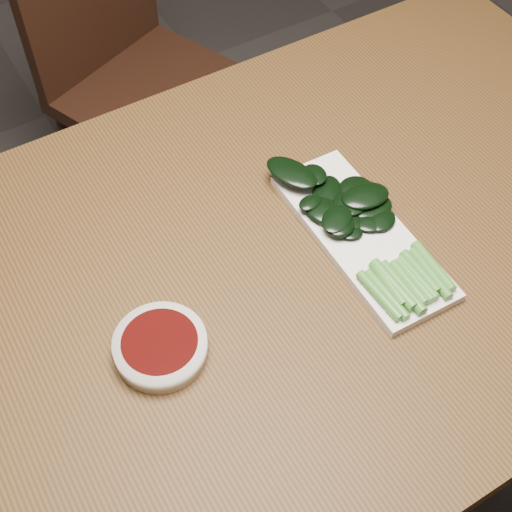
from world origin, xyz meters
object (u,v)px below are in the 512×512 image
at_px(table, 264,293).
at_px(sauce_bowl, 161,347).
at_px(serving_plate, 362,236).
at_px(gai_lan, 363,228).
at_px(chair_far, 132,65).

relative_size(table, sauce_bowl, 11.84).
bearing_deg(serving_plate, gai_lan, 121.11).
relative_size(chair_far, sauce_bowl, 7.53).
bearing_deg(gai_lan, table, 167.73).
height_order(table, chair_far, chair_far).
bearing_deg(chair_far, gai_lan, -112.14).
xyz_separation_m(table, gai_lan, (0.14, -0.03, 0.10)).
relative_size(table, gai_lan, 4.18).
height_order(chair_far, sauce_bowl, chair_far).
xyz_separation_m(table, chair_far, (0.14, 0.82, -0.19)).
distance_m(table, sauce_bowl, 0.21).
distance_m(sauce_bowl, gai_lan, 0.33).
relative_size(serving_plate, gai_lan, 0.94).
bearing_deg(table, serving_plate, -12.42).
bearing_deg(sauce_bowl, serving_plate, 3.50).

